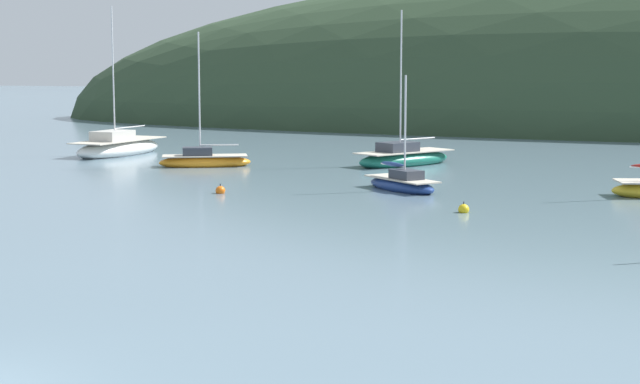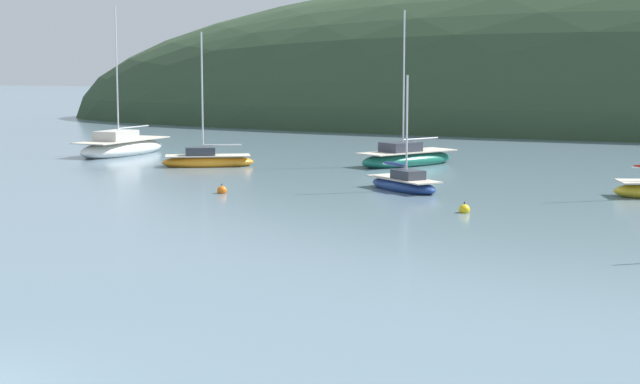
# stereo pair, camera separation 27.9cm
# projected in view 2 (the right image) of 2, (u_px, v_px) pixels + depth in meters

# --- Properties ---
(sailboat_orange_cutter) EXTENTS (4.50, 4.08, 5.47)m
(sailboat_orange_cutter) POSITION_uv_depth(u_px,v_px,m) (404.00, 184.00, 46.05)
(sailboat_orange_cutter) COLOR navy
(sailboat_orange_cutter) RESTS_ON ground
(sailboat_cream_ketch) EXTENTS (3.30, 8.17, 9.68)m
(sailboat_cream_ketch) POSITION_uv_depth(u_px,v_px,m) (122.00, 147.00, 63.95)
(sailboat_cream_ketch) COLOR white
(sailboat_cream_ketch) RESTS_ON ground
(sailboat_grey_yawl) EXTENTS (5.40, 6.92, 9.05)m
(sailboat_grey_yawl) POSITION_uv_depth(u_px,v_px,m) (407.00, 158.00, 57.35)
(sailboat_grey_yawl) COLOR #196B56
(sailboat_grey_yawl) RESTS_ON ground
(sailboat_black_sloop) EXTENTS (5.44, 3.96, 7.77)m
(sailboat_black_sloop) POSITION_uv_depth(u_px,v_px,m) (207.00, 160.00, 56.75)
(sailboat_black_sloop) COLOR orange
(sailboat_black_sloop) RESTS_ON ground
(mooring_buoy_outer) EXTENTS (0.44, 0.44, 0.54)m
(mooring_buoy_outer) POSITION_uv_depth(u_px,v_px,m) (464.00, 210.00, 39.21)
(mooring_buoy_outer) COLOR yellow
(mooring_buoy_outer) RESTS_ON ground
(mooring_buoy_channel) EXTENTS (0.44, 0.44, 0.54)m
(mooring_buoy_channel) POSITION_uv_depth(u_px,v_px,m) (222.00, 191.00, 45.04)
(mooring_buoy_channel) COLOR orange
(mooring_buoy_channel) RESTS_ON ground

